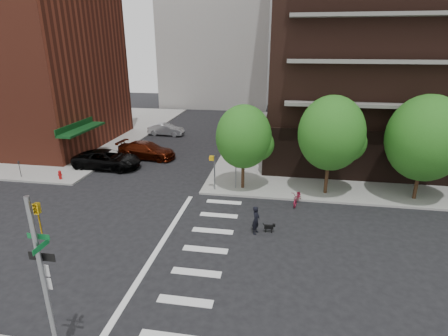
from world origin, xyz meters
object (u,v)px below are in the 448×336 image
fire_hydrant (60,174)px  dog_walker (256,220)px  scooter (297,197)px  traffic_signal (48,295)px  parked_car_silver (166,130)px  parked_car_black (107,159)px  parked_car_maroon (147,150)px

fire_hydrant → dog_walker: dog_walker is taller
fire_hydrant → scooter: bearing=-4.0°
fire_hydrant → traffic_signal: bearing=-56.7°
fire_hydrant → dog_walker: 16.95m
parked_car_silver → dog_walker: (12.38, -21.25, 0.14)m
dog_walker → parked_car_silver: bearing=44.7°
dog_walker → parked_car_black: bearing=70.9°
fire_hydrant → parked_car_black: parked_car_black is taller
parked_car_maroon → scooter: (13.80, -7.98, -0.30)m
scooter → traffic_signal: bearing=-107.9°
fire_hydrant → parked_car_silver: (3.60, 15.63, 0.15)m
traffic_signal → parked_car_maroon: bearing=103.7°
traffic_signal → parked_car_black: bearing=112.4°
parked_car_maroon → parked_car_silver: 9.01m
traffic_signal → parked_car_maroon: 22.70m
fire_hydrant → dog_walker: (15.98, -5.62, 0.28)m
parked_car_black → dog_walker: 16.42m
parked_car_black → dog_walker: size_ratio=3.48×
parked_car_silver → scooter: 22.52m
traffic_signal → fire_hydrant: 18.42m
parked_car_maroon → dog_walker: dog_walker is taller
parked_car_maroon → scooter: size_ratio=2.90×
parked_car_maroon → scooter: parked_car_maroon is taller
dog_walker → parked_car_maroon: bearing=57.1°
parked_car_black → scooter: 16.84m
traffic_signal → scooter: traffic_signal is taller
parked_car_silver → scooter: (14.85, -16.93, -0.20)m
traffic_signal → dog_walker: traffic_signal is taller
traffic_signal → parked_car_silver: (-6.43, 30.92, -2.00)m
parked_car_black → dog_walker: dog_walker is taller
parked_car_silver → scooter: parked_car_silver is taller
parked_car_black → traffic_signal: bearing=-157.3°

